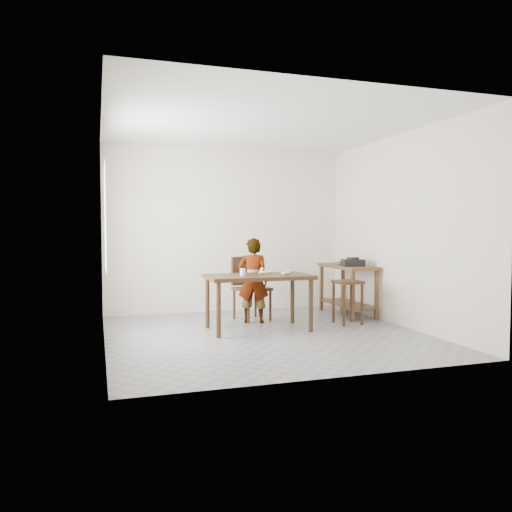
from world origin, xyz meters
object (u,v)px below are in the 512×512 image
object	(u,v)px
dining_chair	(252,289)
stool	(348,302)
dining_table	(258,302)
child	(253,280)
prep_counter	(347,290)

from	to	relation	value
dining_chair	stool	world-z (taller)	dining_chair
stool	dining_table	bearing A→B (deg)	-179.36
child	stool	xyz separation A→B (m)	(1.26, -0.52, -0.31)
prep_counter	dining_chair	size ratio (longest dim) A/B	1.26
dining_table	child	bearing A→B (deg)	79.98
stool	child	bearing A→B (deg)	157.72
child	stool	bearing A→B (deg)	179.92
prep_counter	dining_table	bearing A→B (deg)	-157.85
prep_counter	stool	distance (m)	0.78
child	prep_counter	bearing A→B (deg)	-151.94
prep_counter	dining_chair	xyz separation A→B (m)	(-1.58, 0.04, 0.07)
child	stool	size ratio (longest dim) A/B	1.97
child	stool	world-z (taller)	child
dining_table	stool	distance (m)	1.36
dining_table	child	xyz separation A→B (m)	(0.09, 0.53, 0.24)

